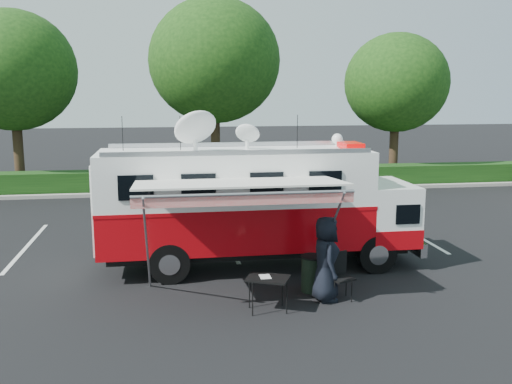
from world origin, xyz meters
TOP-DOWN VIEW (x-y plane):
  - ground_plane at (0.00, 0.00)m, footprint 120.00×120.00m
  - back_border at (1.14, 12.90)m, footprint 60.00×6.14m
  - stall_lines at (-0.50, 3.00)m, footprint 24.12×5.50m
  - command_truck at (-0.07, -0.00)m, footprint 8.20×2.26m
  - awning at (-0.81, -2.35)m, footprint 4.47×2.33m
  - person at (1.05, -2.65)m, footprint 0.63×0.94m
  - folding_table at (-0.31, -3.08)m, footprint 1.04×0.91m
  - folding_chair at (1.39, -2.55)m, footprint 0.64×0.68m
  - trash_bin at (0.92, -2.05)m, footprint 0.56×0.56m

SIDE VIEW (x-z plane):
  - ground_plane at x=0.00m, z-range 0.00..0.00m
  - person at x=1.05m, z-range -0.94..0.94m
  - stall_lines at x=-0.50m, z-range 0.00..0.01m
  - trash_bin at x=0.92m, z-range 0.00..0.84m
  - folding_chair at x=1.39m, z-range 0.10..1.12m
  - folding_table at x=-0.31m, z-range 0.32..1.06m
  - command_truck at x=-0.07m, z-range -0.28..3.65m
  - awning at x=-0.81m, z-range 1.18..3.88m
  - back_border at x=1.14m, z-range 0.57..9.44m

